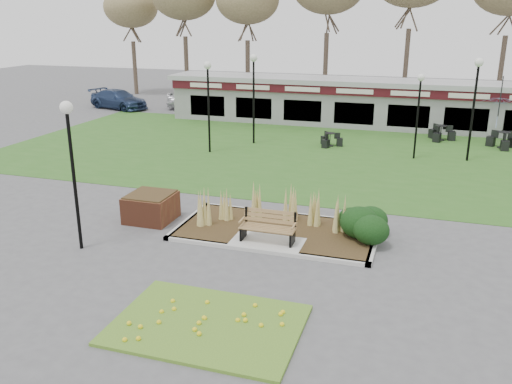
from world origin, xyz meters
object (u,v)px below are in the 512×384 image
(bistro_set_a, at_px, (330,142))
(bistro_set_c, at_px, (503,143))
(car_blue, at_px, (119,99))
(bistro_set_d, at_px, (440,135))
(car_black, at_px, (240,94))
(lamp_post_near_left, at_px, (70,143))
(food_pavilion, at_px, (357,102))
(lamp_post_far_right, at_px, (476,87))
(lamp_post_far_left, at_px, (254,79))
(lamp_post_mid_left, at_px, (208,87))
(park_bench, at_px, (268,226))
(car_silver, at_px, (199,98))
(brick_planter, at_px, (151,207))
(patio_umbrella, at_px, (498,113))
(lamp_post_mid_right, at_px, (419,98))

(bistro_set_a, height_order, bistro_set_c, bistro_set_c)
(car_blue, bearing_deg, bistro_set_a, -96.38)
(bistro_set_d, relative_size, car_black, 0.40)
(bistro_set_d, bearing_deg, lamp_post_near_left, -118.89)
(food_pavilion, xyz_separation_m, bistro_set_a, (-0.56, -6.25, -1.22))
(car_blue, bearing_deg, lamp_post_far_right, -92.45)
(lamp_post_far_right, bearing_deg, car_blue, 161.02)
(lamp_post_far_left, bearing_deg, bistro_set_a, 8.26)
(lamp_post_mid_left, bearing_deg, park_bench, -59.03)
(car_black, bearing_deg, lamp_post_far_left, -166.45)
(bistro_set_a, relative_size, bistro_set_c, 0.80)
(car_blue, bearing_deg, car_silver, -56.06)
(food_pavilion, bearing_deg, car_black, 145.66)
(brick_planter, distance_m, bistro_set_d, 18.60)
(lamp_post_far_left, bearing_deg, car_blue, 149.09)
(lamp_post_mid_left, height_order, car_silver, lamp_post_mid_left)
(lamp_post_far_right, relative_size, patio_umbrella, 1.93)
(lamp_post_mid_left, bearing_deg, bistro_set_d, 29.96)
(park_bench, distance_m, lamp_post_mid_left, 12.28)
(lamp_post_near_left, distance_m, patio_umbrella, 23.88)
(food_pavilion, bearing_deg, lamp_post_far_right, -49.03)
(lamp_post_near_left, bearing_deg, patio_umbrella, 56.11)
(patio_umbrella, relative_size, car_blue, 0.52)
(lamp_post_far_right, distance_m, patio_umbrella, 5.90)
(patio_umbrella, relative_size, car_silver, 0.53)
(brick_planter, relative_size, car_silver, 0.31)
(patio_umbrella, distance_m, car_blue, 25.99)
(bistro_set_c, xyz_separation_m, car_black, (-18.49, 10.97, 0.31))
(brick_planter, xyz_separation_m, bistro_set_a, (3.84, 12.71, -0.22))
(food_pavilion, relative_size, lamp_post_mid_left, 5.41)
(lamp_post_mid_right, distance_m, car_silver, 19.13)
(lamp_post_mid_right, height_order, bistro_set_c, lamp_post_mid_right)
(bistro_set_d, relative_size, car_blue, 0.32)
(brick_planter, bearing_deg, lamp_post_far_left, 91.16)
(park_bench, height_order, bistro_set_a, park_bench)
(lamp_post_mid_left, xyz_separation_m, bistro_set_d, (11.24, 6.48, -3.02))
(car_blue, bearing_deg, patio_umbrella, -80.11)
(lamp_post_mid_left, xyz_separation_m, car_silver, (-5.87, 12.29, -2.50))
(lamp_post_far_left, xyz_separation_m, bistro_set_a, (4.09, 0.59, -3.21))
(lamp_post_far_left, height_order, bistro_set_d, lamp_post_far_left)
(patio_umbrella, bearing_deg, bistro_set_d, -161.11)
(car_silver, distance_m, car_black, 4.54)
(food_pavilion, relative_size, car_silver, 5.14)
(bistro_set_a, height_order, patio_umbrella, patio_umbrella)
(patio_umbrella, bearing_deg, lamp_post_far_right, -107.85)
(park_bench, bearing_deg, lamp_post_far_right, 63.20)
(car_silver, bearing_deg, lamp_post_mid_right, -143.55)
(lamp_post_near_left, distance_m, lamp_post_far_right, 18.55)
(bistro_set_c, bearing_deg, bistro_set_a, -165.15)
(bistro_set_a, height_order, bistro_set_d, bistro_set_d)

